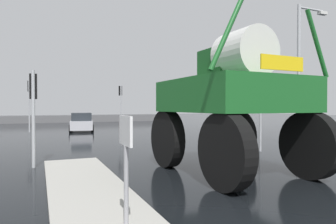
{
  "coord_description": "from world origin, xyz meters",
  "views": [
    {
      "loc": [
        -5.06,
        0.07,
        2.02
      ],
      "look_at": [
        -0.1,
        11.71,
        1.8
      ],
      "focal_mm": 32.34,
      "sensor_mm": 36.0,
      "label": 1
    }
  ],
  "objects_px": {
    "oversize_sprayer": "(233,100)",
    "sedan_ahead": "(82,122)",
    "traffic_signal_near_left": "(33,97)",
    "traffic_signal_near_right": "(258,90)",
    "streetlight_near_right": "(301,67)",
    "traffic_signal_far_left": "(29,94)",
    "traffic_signal_far_right": "(121,97)",
    "lane_arrow_sign": "(126,152)"
  },
  "relations": [
    {
      "from": "lane_arrow_sign",
      "to": "oversize_sprayer",
      "type": "height_order",
      "value": "oversize_sprayer"
    },
    {
      "from": "traffic_signal_near_right",
      "to": "streetlight_near_right",
      "type": "relative_size",
      "value": 0.52
    },
    {
      "from": "sedan_ahead",
      "to": "traffic_signal_far_right",
      "type": "relative_size",
      "value": 1.08
    },
    {
      "from": "traffic_signal_near_left",
      "to": "traffic_signal_far_right",
      "type": "height_order",
      "value": "traffic_signal_far_right"
    },
    {
      "from": "lane_arrow_sign",
      "to": "traffic_signal_far_left",
      "type": "xyz_separation_m",
      "value": [
        -1.9,
        21.95,
        1.69
      ]
    },
    {
      "from": "sedan_ahead",
      "to": "traffic_signal_far_left",
      "type": "distance_m",
      "value": 4.61
    },
    {
      "from": "lane_arrow_sign",
      "to": "oversize_sprayer",
      "type": "distance_m",
      "value": 5.5
    },
    {
      "from": "sedan_ahead",
      "to": "traffic_signal_far_left",
      "type": "height_order",
      "value": "traffic_signal_far_left"
    },
    {
      "from": "sedan_ahead",
      "to": "traffic_signal_far_right",
      "type": "height_order",
      "value": "traffic_signal_far_right"
    },
    {
      "from": "traffic_signal_near_right",
      "to": "sedan_ahead",
      "type": "bearing_deg",
      "value": 112.0
    },
    {
      "from": "oversize_sprayer",
      "to": "streetlight_near_right",
      "type": "height_order",
      "value": "streetlight_near_right"
    },
    {
      "from": "oversize_sprayer",
      "to": "sedan_ahead",
      "type": "distance_m",
      "value": 18.36
    },
    {
      "from": "traffic_signal_near_right",
      "to": "traffic_signal_far_left",
      "type": "distance_m",
      "value": 18.17
    },
    {
      "from": "traffic_signal_far_right",
      "to": "streetlight_near_right",
      "type": "bearing_deg",
      "value": -68.22
    },
    {
      "from": "traffic_signal_near_right",
      "to": "streetlight_near_right",
      "type": "xyz_separation_m",
      "value": [
        3.27,
        0.61,
        1.31
      ]
    },
    {
      "from": "traffic_signal_near_right",
      "to": "traffic_signal_far_right",
      "type": "height_order",
      "value": "traffic_signal_far_right"
    },
    {
      "from": "traffic_signal_near_left",
      "to": "traffic_signal_near_right",
      "type": "relative_size",
      "value": 0.85
    },
    {
      "from": "oversize_sprayer",
      "to": "streetlight_near_right",
      "type": "bearing_deg",
      "value": -62.8
    },
    {
      "from": "lane_arrow_sign",
      "to": "traffic_signal_far_right",
      "type": "xyz_separation_m",
      "value": [
        5.46,
        21.96,
        1.54
      ]
    },
    {
      "from": "traffic_signal_far_left",
      "to": "streetlight_near_right",
      "type": "bearing_deg",
      "value": -47.9
    },
    {
      "from": "sedan_ahead",
      "to": "oversize_sprayer",
      "type": "bearing_deg",
      "value": -165.33
    },
    {
      "from": "traffic_signal_far_left",
      "to": "streetlight_near_right",
      "type": "height_order",
      "value": "streetlight_near_right"
    },
    {
      "from": "lane_arrow_sign",
      "to": "traffic_signal_far_right",
      "type": "bearing_deg",
      "value": 76.04
    },
    {
      "from": "lane_arrow_sign",
      "to": "streetlight_near_right",
      "type": "height_order",
      "value": "streetlight_near_right"
    },
    {
      "from": "traffic_signal_near_left",
      "to": "oversize_sprayer",
      "type": "bearing_deg",
      "value": -31.06
    },
    {
      "from": "traffic_signal_near_left",
      "to": "streetlight_near_right",
      "type": "height_order",
      "value": "streetlight_near_right"
    },
    {
      "from": "sedan_ahead",
      "to": "traffic_signal_near_right",
      "type": "bearing_deg",
      "value": -150.27
    },
    {
      "from": "lane_arrow_sign",
      "to": "streetlight_near_right",
      "type": "bearing_deg",
      "value": 33.06
    },
    {
      "from": "sedan_ahead",
      "to": "streetlight_near_right",
      "type": "distance_m",
      "value": 17.26
    },
    {
      "from": "traffic_signal_near_right",
      "to": "traffic_signal_far_right",
      "type": "xyz_separation_m",
      "value": [
        -2.57,
        15.22,
        0.11
      ]
    },
    {
      "from": "lane_arrow_sign",
      "to": "traffic_signal_far_left",
      "type": "height_order",
      "value": "traffic_signal_far_left"
    },
    {
      "from": "streetlight_near_right",
      "to": "lane_arrow_sign",
      "type": "bearing_deg",
      "value": -146.94
    },
    {
      "from": "traffic_signal_near_right",
      "to": "lane_arrow_sign",
      "type": "bearing_deg",
      "value": -139.98
    },
    {
      "from": "lane_arrow_sign",
      "to": "traffic_signal_near_right",
      "type": "xyz_separation_m",
      "value": [
        8.02,
        6.74,
        1.43
      ]
    },
    {
      "from": "traffic_signal_near_right",
      "to": "traffic_signal_far_right",
      "type": "bearing_deg",
      "value": 99.57
    },
    {
      "from": "sedan_ahead",
      "to": "traffic_signal_near_left",
      "type": "distance_m",
      "value": 15.26
    },
    {
      "from": "streetlight_near_right",
      "to": "oversize_sprayer",
      "type": "bearing_deg",
      "value": -150.46
    },
    {
      "from": "traffic_signal_near_left",
      "to": "traffic_signal_near_right",
      "type": "xyz_separation_m",
      "value": [
        9.38,
        -0.01,
        0.43
      ]
    },
    {
      "from": "traffic_signal_near_left",
      "to": "traffic_signal_far_left",
      "type": "distance_m",
      "value": 15.23
    },
    {
      "from": "lane_arrow_sign",
      "to": "traffic_signal_near_right",
      "type": "height_order",
      "value": "traffic_signal_near_right"
    },
    {
      "from": "traffic_signal_far_left",
      "to": "traffic_signal_near_left",
      "type": "bearing_deg",
      "value": -87.94
    },
    {
      "from": "lane_arrow_sign",
      "to": "traffic_signal_near_right",
      "type": "relative_size",
      "value": 0.46
    }
  ]
}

